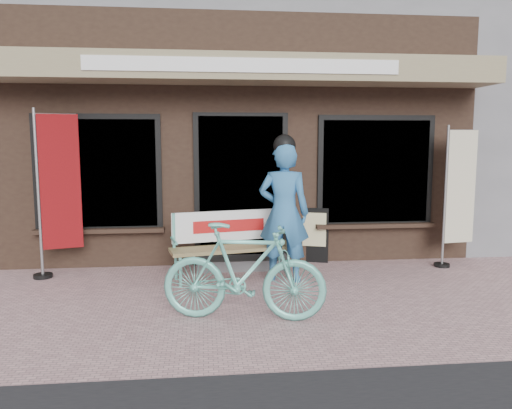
{
  "coord_description": "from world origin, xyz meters",
  "views": [
    {
      "loc": [
        -0.54,
        -5.17,
        1.82
      ],
      "look_at": [
        0.08,
        0.7,
        1.05
      ],
      "focal_mm": 35.0,
      "sensor_mm": 36.0,
      "label": 1
    }
  ],
  "objects": [
    {
      "name": "ground",
      "position": [
        0.0,
        0.0,
        0.0
      ],
      "size": [
        70.0,
        70.0,
        0.0
      ],
      "primitive_type": "plane",
      "color": "#B58A8C",
      "rests_on": "ground"
    },
    {
      "name": "storefront",
      "position": [
        0.0,
        4.96,
        2.99
      ],
      "size": [
        7.0,
        6.77,
        6.0
      ],
      "color": "black",
      "rests_on": "ground"
    },
    {
      "name": "bench",
      "position": [
        -0.19,
        1.3,
        0.52
      ],
      "size": [
        1.67,
        0.73,
        0.88
      ],
      "rotation": [
        0.0,
        0.0,
        0.21
      ],
      "color": "#60BDAB",
      "rests_on": "ground"
    },
    {
      "name": "person",
      "position": [
        0.48,
        1.07,
        0.93
      ],
      "size": [
        0.73,
        0.57,
        1.89
      ],
      "rotation": [
        0.0,
        0.0,
        -0.25
      ],
      "color": "teal",
      "rests_on": "ground"
    },
    {
      "name": "bicycle",
      "position": [
        -0.15,
        -0.3,
        0.5
      ],
      "size": [
        1.72,
        0.8,
        1.0
      ],
      "primitive_type": "imported",
      "rotation": [
        0.0,
        0.0,
        1.36
      ],
      "color": "#60BDAB",
      "rests_on": "ground"
    },
    {
      "name": "nobori_red",
      "position": [
        -2.46,
        1.58,
        1.15
      ],
      "size": [
        0.66,
        0.3,
        2.22
      ],
      "rotation": [
        0.0,
        0.0,
        0.26
      ],
      "color": "gray",
      "rests_on": "ground"
    },
    {
      "name": "nobori_cream",
      "position": [
        3.07,
        1.55,
        1.04
      ],
      "size": [
        0.6,
        0.25,
        2.02
      ],
      "rotation": [
        0.0,
        0.0,
        0.14
      ],
      "color": "gray",
      "rests_on": "ground"
    },
    {
      "name": "menu_stand",
      "position": [
        1.1,
        1.99,
        0.42
      ],
      "size": [
        0.41,
        0.2,
        0.82
      ],
      "rotation": [
        0.0,
        0.0,
        -0.32
      ],
      "color": "black",
      "rests_on": "ground"
    }
  ]
}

